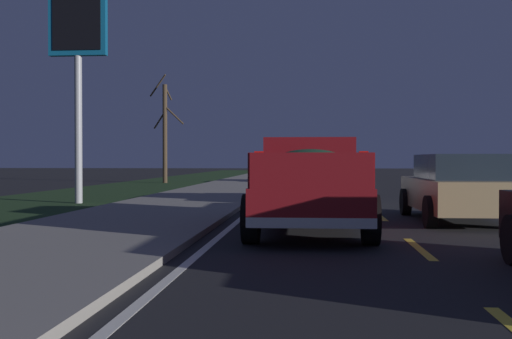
{
  "coord_description": "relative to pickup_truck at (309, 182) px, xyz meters",
  "views": [
    {
      "loc": [
        -0.24,
        1.72,
        1.42
      ],
      "look_at": [
        12.79,
        2.9,
        1.21
      ],
      "focal_mm": 42.64,
      "sensor_mm": 36.0,
      "label": 1
    }
  ],
  "objects": [
    {
      "name": "sedan_white",
      "position": [
        24.07,
        0.05,
        -0.2
      ],
      "size": [
        4.43,
        2.06,
        1.54
      ],
      "color": "silver",
      "rests_on": "ground"
    },
    {
      "name": "sedan_tan",
      "position": [
        2.2,
        -3.37,
        -0.2
      ],
      "size": [
        4.43,
        2.07,
        1.54
      ],
      "color": "#9E845B",
      "rests_on": "ground"
    },
    {
      "name": "bare_tree_far",
      "position": [
        24.35,
        8.87,
        2.24
      ],
      "size": [
        1.33,
        2.33,
        6.66
      ],
      "color": "#423323",
      "rests_on": "ground"
    },
    {
      "name": "grass_verge",
      "position": [
        15.18,
        8.95,
        -0.98
      ],
      "size": [
        108.0,
        6.0,
        0.01
      ],
      "primitive_type": "cube",
      "color": "#1E3819",
      "rests_on": "ground"
    },
    {
      "name": "lane_markings",
      "position": [
        16.76,
        0.8,
        -0.98
      ],
      "size": [
        108.0,
        3.54,
        0.01
      ],
      "color": "yellow",
      "rests_on": "ground"
    },
    {
      "name": "gas_price_sign",
      "position": [
        7.05,
        7.5,
        4.27
      ],
      "size": [
        0.27,
        1.9,
        6.99
      ],
      "color": "#99999E",
      "rests_on": "ground"
    },
    {
      "name": "ground",
      "position": [
        15.18,
        -1.75,
        -0.98
      ],
      "size": [
        144.0,
        144.0,
        0.0
      ],
      "primitive_type": "plane",
      "color": "black"
    },
    {
      "name": "sedan_silver",
      "position": [
        7.42,
        -0.18,
        -0.2
      ],
      "size": [
        4.43,
        2.08,
        1.54
      ],
      "color": "#B2B5BA",
      "rests_on": "ground"
    },
    {
      "name": "sidewalk_shoulder",
      "position": [
        15.18,
        3.95,
        -0.92
      ],
      "size": [
        108.0,
        4.0,
        0.12
      ],
      "primitive_type": "cube",
      "color": "gray",
      "rests_on": "ground"
    },
    {
      "name": "pickup_truck",
      "position": [
        0.0,
        0.0,
        0.0
      ],
      "size": [
        5.44,
        2.32,
        1.87
      ],
      "color": "maroon",
      "rests_on": "ground"
    }
  ]
}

